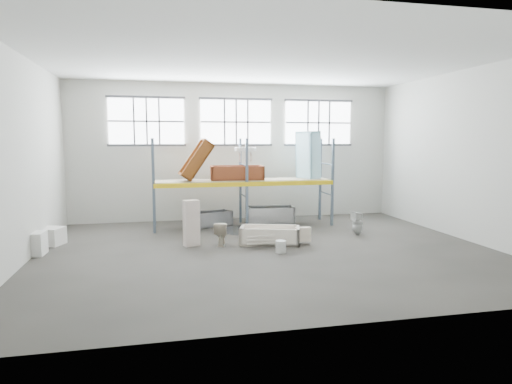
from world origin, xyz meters
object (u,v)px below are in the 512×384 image
object	(u,v)px
bathtub_beige	(270,235)
steel_tub_left	(212,219)
toilet_white	(358,223)
rust_tub_flat	(237,173)
blue_tub_upright	(308,156)
toilet_beige	(221,233)
carton_near	(30,244)
bucket	(281,247)
steel_tub_right	(270,215)
cistern_tall	(191,223)

from	to	relation	value
bathtub_beige	steel_tub_left	world-z (taller)	steel_tub_left
steel_tub_left	toilet_white	bearing A→B (deg)	-29.21
rust_tub_flat	blue_tub_upright	world-z (taller)	blue_tub_upright
bathtub_beige	toilet_beige	xyz separation A→B (m)	(-1.38, 0.15, 0.08)
bathtub_beige	carton_near	world-z (taller)	carton_near
steel_tub_left	carton_near	bearing A→B (deg)	-149.57
bathtub_beige	bucket	bearing A→B (deg)	-70.61
blue_tub_upright	toilet_white	bearing A→B (deg)	-69.61
rust_tub_flat	bathtub_beige	bearing A→B (deg)	-81.32
rust_tub_flat	carton_near	bearing A→B (deg)	-154.67
steel_tub_left	rust_tub_flat	size ratio (longest dim) A/B	0.76
toilet_white	rust_tub_flat	world-z (taller)	rust_tub_flat
blue_tub_upright	carton_near	xyz separation A→B (m)	(-8.44, -2.85, -2.10)
rust_tub_flat	bucket	bearing A→B (deg)	-82.98
bathtub_beige	steel_tub_left	size ratio (longest dim) A/B	1.24
steel_tub_right	blue_tub_upright	bearing A→B (deg)	-1.88
carton_near	cistern_tall	bearing A→B (deg)	2.17
carton_near	bathtub_beige	bearing A→B (deg)	-0.96
toilet_beige	toilet_white	xyz separation A→B (m)	(4.37, 0.49, 0.04)
steel_tub_left	steel_tub_right	xyz separation A→B (m)	(2.06, -0.05, 0.05)
rust_tub_flat	blue_tub_upright	size ratio (longest dim) A/B	1.05
cistern_tall	bucket	xyz separation A→B (m)	(2.23, -1.28, -0.48)
toilet_beige	steel_tub_left	bearing A→B (deg)	-78.58
bucket	carton_near	xyz separation A→B (m)	(-6.35, 1.13, 0.14)
bathtub_beige	blue_tub_upright	distance (m)	4.23
toilet_white	carton_near	world-z (taller)	toilet_white
bathtub_beige	blue_tub_upright	bearing A→B (deg)	71.27
cistern_tall	carton_near	world-z (taller)	cistern_tall
bathtub_beige	toilet_beige	distance (m)	1.39
rust_tub_flat	bucket	xyz separation A→B (m)	(0.48, -3.91, -1.66)
steel_tub_left	rust_tub_flat	world-z (taller)	rust_tub_flat
rust_tub_flat	blue_tub_upright	bearing A→B (deg)	1.52
toilet_white	rust_tub_flat	bearing A→B (deg)	-135.90
cistern_tall	steel_tub_right	world-z (taller)	cistern_tall
steel_tub_left	steel_tub_right	size ratio (longest dim) A/B	0.82
steel_tub_right	blue_tub_upright	distance (m)	2.51
steel_tub_left	rust_tub_flat	bearing A→B (deg)	-10.41
toilet_white	steel_tub_right	distance (m)	3.25
bucket	toilet_beige	bearing A→B (deg)	140.33
cistern_tall	rust_tub_flat	xyz separation A→B (m)	(1.75, 2.62, 1.18)
blue_tub_upright	rust_tub_flat	bearing A→B (deg)	-178.48
cistern_tall	steel_tub_left	xyz separation A→B (m)	(0.89, 2.78, -0.39)
toilet_beige	steel_tub_right	distance (m)	3.55
toilet_beige	rust_tub_flat	distance (m)	3.25
toilet_white	rust_tub_flat	size ratio (longest dim) A/B	0.41
toilet_beige	steel_tub_left	xyz separation A→B (m)	(0.07, 2.89, -0.08)
blue_tub_upright	bucket	xyz separation A→B (m)	(-2.09, -3.97, -2.24)
bathtub_beige	cistern_tall	distance (m)	2.24
toilet_white	steel_tub_left	bearing A→B (deg)	-131.92
rust_tub_flat	bucket	distance (m)	4.27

